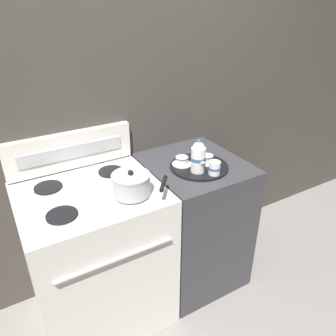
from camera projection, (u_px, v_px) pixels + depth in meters
ground_plane at (145, 289)px, 2.32m from camera, size 6.00×6.00×0.00m
wall_back at (114, 128)px, 2.08m from camera, size 6.00×0.05×2.20m
stove at (98, 256)px, 1.97m from camera, size 0.76×0.69×0.92m
control_panel at (71, 150)px, 1.94m from camera, size 0.75×0.05×0.22m
side_counter at (192, 221)px, 2.28m from camera, size 0.59×0.66×0.91m
saucepan at (132, 184)px, 1.70m from camera, size 0.29×0.27×0.14m
serving_tray at (199, 166)px, 2.01m from camera, size 0.36×0.36×0.01m
teapot at (198, 157)px, 1.90m from camera, size 0.09×0.14×0.20m
teacup_left at (207, 159)px, 2.03m from camera, size 0.12×0.12×0.05m
teacup_right at (182, 161)px, 2.01m from camera, size 0.12×0.12×0.05m
creamer_jug at (214, 168)px, 1.89m from camera, size 0.07×0.07×0.08m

